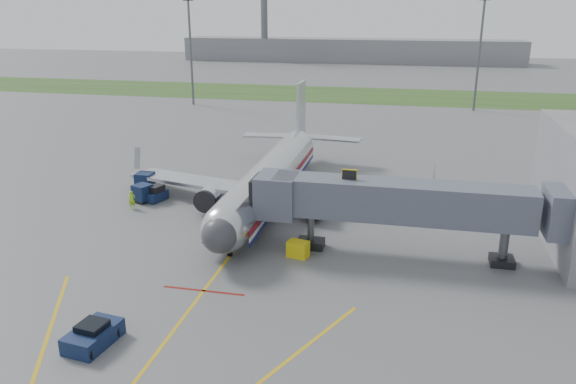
% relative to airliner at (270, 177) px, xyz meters
% --- Properties ---
extents(ground, '(400.00, 400.00, 0.00)m').
position_rel_airliner_xyz_m(ground, '(-0.00, -15.25, -2.65)').
color(ground, '#565659').
rests_on(ground, ground).
extents(grass_strip, '(300.00, 25.00, 0.01)m').
position_rel_airliner_xyz_m(grass_strip, '(-0.00, 74.75, -2.64)').
color(grass_strip, '#2D4C1E').
rests_on(grass_strip, ground).
extents(apron_markings, '(21.52, 50.00, 0.01)m').
position_rel_airliner_xyz_m(apron_markings, '(-0.00, -22.65, -2.64)').
color(apron_markings, gold).
rests_on(apron_markings, ground).
extents(airliner, '(32.10, 35.67, 10.25)m').
position_rel_airliner_xyz_m(airliner, '(0.00, 0.00, 0.00)').
color(airliner, silver).
rests_on(airliner, ground).
extents(jet_bridge, '(25.30, 4.00, 6.90)m').
position_rel_airliner_xyz_m(jet_bridge, '(12.86, -10.25, 1.82)').
color(jet_bridge, slate).
rests_on(jet_bridge, ground).
extents(light_mast_left, '(2.00, 0.44, 20.40)m').
position_rel_airliner_xyz_m(light_mast_left, '(-30.00, 54.75, 8.13)').
color(light_mast_left, '#595B60').
rests_on(light_mast_left, ground).
extents(light_mast_right, '(2.00, 0.44, 20.40)m').
position_rel_airliner_xyz_m(light_mast_right, '(25.00, 59.75, 8.13)').
color(light_mast_right, '#595B60').
rests_on(light_mast_right, ground).
extents(distant_terminal, '(120.00, 14.00, 8.00)m').
position_rel_airliner_xyz_m(distant_terminal, '(-10.00, 154.75, 1.35)').
color(distant_terminal, slate).
rests_on(distant_terminal, ground).
extents(control_tower, '(4.00, 4.00, 30.00)m').
position_rel_airliner_xyz_m(control_tower, '(-40.00, 149.75, 14.68)').
color(control_tower, '#595B60').
rests_on(control_tower, ground).
extents(pushback_tug, '(2.53, 3.65, 1.41)m').
position_rel_airliner_xyz_m(pushback_tug, '(-4.00, -26.82, -2.05)').
color(pushback_tug, '#0D183B').
rests_on(pushback_tug, ground).
extents(baggage_tug, '(1.83, 2.61, 1.65)m').
position_rel_airliner_xyz_m(baggage_tug, '(-11.49, -2.14, -1.92)').
color(baggage_tug, '#0D183B').
rests_on(baggage_tug, ground).
extents(baggage_cart_a, '(2.18, 2.18, 1.80)m').
position_rel_airliner_xyz_m(baggage_cart_a, '(-12.78, -2.67, -1.73)').
color(baggage_cart_a, '#0D183B').
rests_on(baggage_cart_a, ground).
extents(baggage_cart_b, '(1.81, 1.81, 1.92)m').
position_rel_airliner_xyz_m(baggage_cart_b, '(-14.26, 0.92, -1.67)').
color(baggage_cart_b, '#0D183B').
rests_on(baggage_cart_b, ground).
extents(baggage_cart_c, '(1.43, 1.43, 1.54)m').
position_rel_airliner_xyz_m(baggage_cart_c, '(-3.17, -3.45, -1.86)').
color(baggage_cart_c, '#0D183B').
rests_on(baggage_cart_c, ground).
extents(belt_loader, '(1.63, 4.16, 1.99)m').
position_rel_airliner_xyz_m(belt_loader, '(-2.50, -4.93, -2.15)').
color(belt_loader, '#0D183B').
rests_on(belt_loader, ground).
extents(ground_power_cart, '(1.84, 1.44, 1.30)m').
position_rel_airliner_xyz_m(ground_power_cart, '(5.34, -12.25, -2.00)').
color(ground_power_cart, yellow).
rests_on(ground_power_cart, ground).
extents(ramp_worker, '(0.78, 0.78, 1.83)m').
position_rel_airliner_xyz_m(ramp_worker, '(-12.82, -4.85, -1.73)').
color(ramp_worker, '#93D118').
rests_on(ramp_worker, ground).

